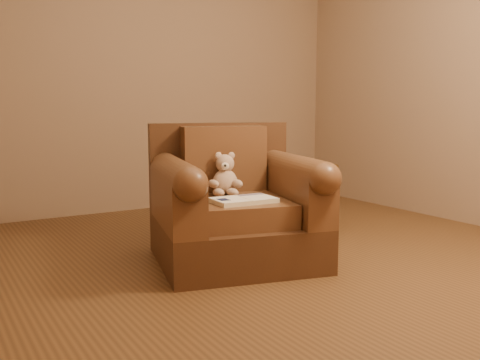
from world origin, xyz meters
TOP-DOWN VIEW (x-y plane):
  - floor at (0.00, 0.00)m, footprint 4.00×4.00m
  - armchair at (-0.30, 0.01)m, footprint 1.20×1.16m
  - teddy_bear at (-0.31, 0.10)m, footprint 0.21×0.24m
  - guidebook at (-0.36, -0.22)m, footprint 0.39×0.25m
  - side_table at (0.71, 0.41)m, footprint 0.38×0.38m

SIDE VIEW (x-z plane):
  - floor at x=0.00m, z-range 0.00..0.00m
  - side_table at x=0.71m, z-range 0.02..0.56m
  - armchair at x=-0.30m, z-range -0.10..0.79m
  - guidebook at x=-0.36m, z-range 0.43..0.46m
  - teddy_bear at x=-0.31m, z-range 0.39..0.68m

